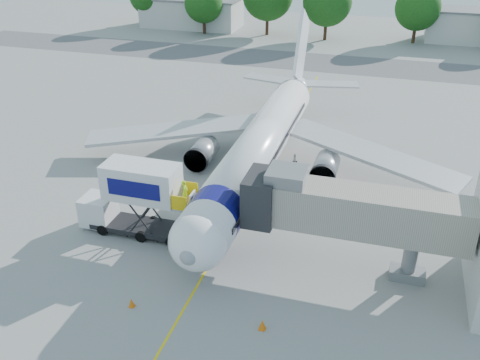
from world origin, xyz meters
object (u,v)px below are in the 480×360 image
(aircraft, at_px, (261,145))
(jet_bridge, at_px, (341,209))
(ground_tug, at_px, (135,313))
(catering_hiloader, at_px, (135,199))

(aircraft, bearing_deg, jet_bridge, -54.30)
(jet_bridge, distance_m, ground_tug, 13.78)
(aircraft, distance_m, catering_hiloader, 12.77)
(jet_bridge, relative_size, catering_hiloader, 1.64)
(catering_hiloader, relative_size, ground_tug, 2.19)
(aircraft, xyz_separation_m, catering_hiloader, (-6.27, -11.12, -0.19))
(aircraft, height_order, ground_tug, aircraft)
(jet_bridge, xyz_separation_m, ground_tug, (-10.18, -8.56, -3.61))
(jet_bridge, distance_m, catering_hiloader, 14.35)
(aircraft, height_order, catering_hiloader, aircraft)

